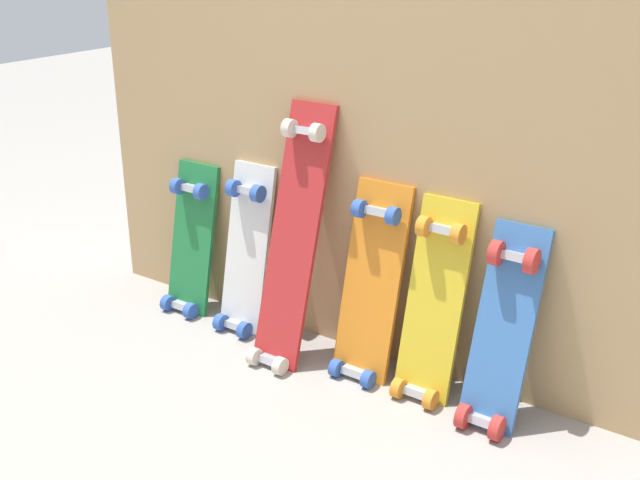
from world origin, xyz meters
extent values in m
plane|color=#9E9991|center=(0.00, 0.00, 0.00)|extent=(12.00, 12.00, 0.00)
cube|color=tan|center=(0.00, 0.07, 0.84)|extent=(2.02, 0.04, 1.68)
cube|color=#1E7238|center=(-0.60, -0.02, 0.23)|extent=(0.18, 0.14, 0.61)
cube|color=#B7B7BF|center=(-0.60, -0.09, 0.03)|extent=(0.08, 0.04, 0.03)
cube|color=#B7B7BF|center=(-0.60, 0.00, 0.45)|extent=(0.08, 0.04, 0.03)
cylinder|color=#3359B2|center=(-0.65, -0.11, 0.03)|extent=(0.03, 0.06, 0.06)
cylinder|color=#3359B2|center=(-0.54, -0.11, 0.03)|extent=(0.03, 0.06, 0.06)
cylinder|color=#3359B2|center=(-0.65, -0.02, 0.46)|extent=(0.03, 0.06, 0.06)
cylinder|color=#3359B2|center=(-0.54, -0.02, 0.46)|extent=(0.03, 0.06, 0.06)
cube|color=silver|center=(-0.34, -0.02, 0.25)|extent=(0.17, 0.15, 0.65)
cube|color=#B7B7BF|center=(-0.34, -0.10, 0.03)|extent=(0.08, 0.04, 0.03)
cube|color=#B7B7BF|center=(-0.34, 0.00, 0.49)|extent=(0.08, 0.04, 0.03)
cylinder|color=#3359B2|center=(-0.39, -0.11, 0.03)|extent=(0.03, 0.06, 0.06)
cylinder|color=#3359B2|center=(-0.29, -0.11, 0.03)|extent=(0.03, 0.06, 0.06)
cylinder|color=#3359B2|center=(-0.39, -0.02, 0.50)|extent=(0.03, 0.06, 0.06)
cylinder|color=#3359B2|center=(-0.29, -0.02, 0.50)|extent=(0.03, 0.06, 0.06)
cube|color=#B22626|center=(-0.09, -0.09, 0.37)|extent=(0.17, 0.27, 0.89)
cube|color=#B7B7BF|center=(-0.09, -0.21, 0.02)|extent=(0.08, 0.04, 0.03)
cube|color=#B7B7BF|center=(-0.09, -0.01, 0.73)|extent=(0.08, 0.04, 0.03)
cylinder|color=beige|center=(-0.15, -0.23, 0.03)|extent=(0.03, 0.06, 0.06)
cylinder|color=beige|center=(-0.04, -0.23, 0.03)|extent=(0.03, 0.06, 0.06)
cylinder|color=beige|center=(-0.15, -0.02, 0.74)|extent=(0.03, 0.06, 0.06)
cylinder|color=beige|center=(-0.04, -0.02, 0.74)|extent=(0.03, 0.06, 0.06)
cube|color=orange|center=(0.17, -0.04, 0.27)|extent=(0.19, 0.18, 0.68)
cube|color=#B7B7BF|center=(0.17, -0.12, 0.02)|extent=(0.09, 0.04, 0.03)
cube|color=#B7B7BF|center=(0.17, 0.00, 0.52)|extent=(0.09, 0.04, 0.03)
cylinder|color=#3359B2|center=(0.11, -0.14, 0.03)|extent=(0.03, 0.06, 0.06)
cylinder|color=#3359B2|center=(0.23, -0.14, 0.03)|extent=(0.03, 0.06, 0.06)
cylinder|color=#3359B2|center=(0.11, -0.02, 0.53)|extent=(0.03, 0.06, 0.06)
cylinder|color=#3359B2|center=(0.23, -0.02, 0.53)|extent=(0.03, 0.06, 0.06)
cube|color=gold|center=(0.38, -0.04, 0.26)|extent=(0.17, 0.17, 0.66)
cube|color=#B7B7BF|center=(0.38, -0.12, 0.03)|extent=(0.08, 0.04, 0.03)
cube|color=#B7B7BF|center=(0.38, 0.00, 0.51)|extent=(0.08, 0.04, 0.03)
cylinder|color=orange|center=(0.33, -0.13, 0.03)|extent=(0.03, 0.06, 0.06)
cylinder|color=orange|center=(0.44, -0.13, 0.03)|extent=(0.03, 0.06, 0.06)
cylinder|color=orange|center=(0.33, -0.02, 0.51)|extent=(0.03, 0.06, 0.06)
cylinder|color=orange|center=(0.44, -0.02, 0.51)|extent=(0.03, 0.06, 0.06)
cube|color=#386BAD|center=(0.61, -0.05, 0.25)|extent=(0.16, 0.21, 0.63)
cube|color=#B7B7BF|center=(0.61, -0.15, 0.03)|extent=(0.07, 0.04, 0.03)
cube|color=#B7B7BF|center=(0.61, -0.01, 0.48)|extent=(0.07, 0.04, 0.03)
cylinder|color=red|center=(0.56, -0.17, 0.04)|extent=(0.03, 0.07, 0.07)
cylinder|color=red|center=(0.66, -0.17, 0.04)|extent=(0.03, 0.07, 0.07)
cylinder|color=red|center=(0.56, -0.02, 0.49)|extent=(0.03, 0.07, 0.07)
cylinder|color=red|center=(0.66, -0.02, 0.49)|extent=(0.03, 0.07, 0.07)
camera|label=1|loc=(1.29, -1.95, 1.33)|focal=44.38mm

